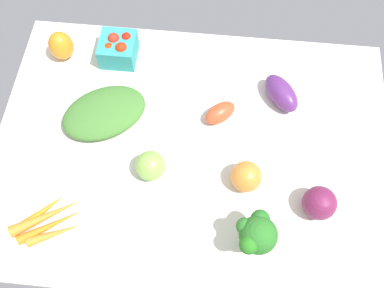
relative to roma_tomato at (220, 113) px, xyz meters
The scene contains 11 objects.
tablecloth 12.21cm from the roma_tomato, 124.04° to the right, with size 104.00×76.00×2.00cm, color silver.
roma_tomato is the anchor object (origin of this frame).
leafy_greens_clump 30.78cm from the roma_tomato, behind, with size 22.58×15.28×5.71cm, color #437A31.
heirloom_tomato_orange 19.61cm from the roma_tomato, 67.19° to the right, with size 7.76×7.76×7.76cm, color orange.
eggplant 17.69cm from the roma_tomato, 24.66° to the left, with size 12.49×6.33×6.33cm, color #5E2B71.
red_onion_near_basket 34.17cm from the roma_tomato, 42.66° to the right, with size 8.16×8.16×8.16cm, color #72214A.
carrot_bunch 50.72cm from the roma_tomato, 139.50° to the right, with size 17.58×14.47×2.96cm.
broccoli_head 35.12cm from the roma_tomato, 73.27° to the right, with size 9.32×10.37×12.97cm.
berry_basket 34.94cm from the roma_tomato, 150.28° to the left, with size 9.99×9.99×8.31cm.
bell_pepper_orange 49.19cm from the roma_tomato, 160.75° to the left, with size 6.92×6.92×9.01cm, color orange.
heirloom_tomato_green 23.81cm from the roma_tomato, 132.71° to the right, with size 7.55×7.55×7.55cm, color #88C04E.
Camera 1 is at (4.66, -46.80, 101.79)cm, focal length 39.39 mm.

